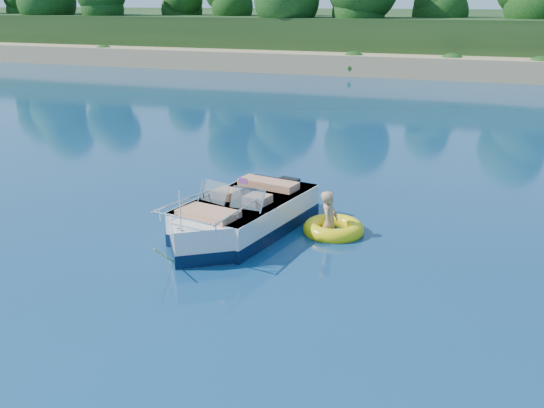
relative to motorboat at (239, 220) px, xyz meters
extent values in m
plane|color=#0A2247|center=(0.59, -2.20, -0.37)|extent=(160.00, 160.00, 0.00)
cube|color=#9F7F5C|center=(0.59, 35.80, 0.13)|extent=(170.00, 8.00, 2.00)
cube|color=black|center=(0.59, 62.80, 0.63)|extent=(170.00, 56.00, 6.00)
cylinder|color=black|center=(-17.41, 38.30, 2.73)|extent=(0.44, 0.44, 3.20)
cylinder|color=black|center=(0.59, 39.80, 2.93)|extent=(0.44, 0.44, 3.60)
cube|color=silver|center=(0.07, 0.37, -0.06)|extent=(2.64, 4.05, 1.04)
cube|color=silver|center=(-0.26, -1.37, -0.06)|extent=(1.95, 1.95, 1.04)
cube|color=black|center=(0.07, 0.37, -0.21)|extent=(2.67, 4.09, 0.30)
cube|color=black|center=(-0.26, -1.37, -0.21)|extent=(1.99, 1.99, 0.30)
cube|color=tan|center=(0.12, 0.66, 0.23)|extent=(2.04, 2.87, 0.10)
cube|color=silver|center=(0.07, 0.37, 0.43)|extent=(2.68, 4.05, 0.06)
cube|color=black|center=(0.45, 2.39, -0.02)|extent=(0.60, 0.44, 0.89)
cube|color=#8C9EA5|center=(-0.50, -0.23, 0.71)|extent=(0.82, 0.49, 0.48)
cube|color=#8C9EA5|center=(0.38, -0.39, 0.71)|extent=(0.78, 0.30, 0.48)
cube|color=tan|center=(-0.41, 0.21, 0.46)|extent=(0.64, 0.64, 0.40)
cube|color=tan|center=(0.46, 0.05, 0.46)|extent=(0.64, 0.64, 0.40)
cube|color=tan|center=(0.25, 1.35, 0.46)|extent=(1.62, 0.82, 0.38)
cube|color=tan|center=(-0.22, -1.18, 0.44)|extent=(1.42, 0.97, 0.34)
cylinder|color=silver|center=(-0.40, -2.11, 0.88)|extent=(0.03, 0.03, 0.84)
cube|color=red|center=(0.29, -0.37, 1.11)|extent=(0.22, 0.05, 0.14)
cube|color=silver|center=(-0.41, -2.16, 0.49)|extent=(0.11, 0.08, 0.05)
cylinder|color=yellow|center=(-0.62, -2.47, -0.02)|extent=(0.20, 1.06, 0.76)
torus|color=yellow|center=(2.12, 0.88, -0.27)|extent=(1.87, 1.87, 0.39)
torus|color=red|center=(2.12, 0.88, -0.25)|extent=(1.54, 1.54, 0.13)
imported|color=tan|center=(2.03, 0.82, -0.37)|extent=(0.44, 0.91, 1.75)
camera|label=1|loc=(5.45, -12.52, 5.01)|focal=40.00mm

